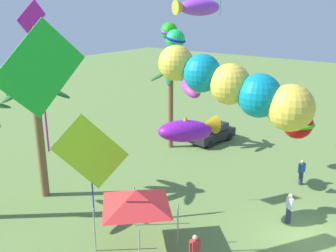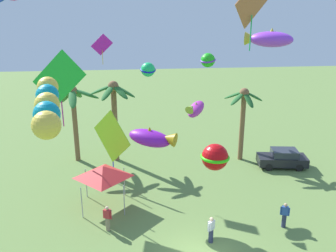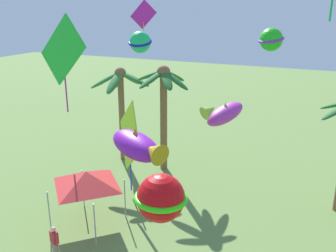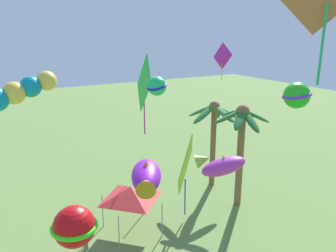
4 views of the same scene
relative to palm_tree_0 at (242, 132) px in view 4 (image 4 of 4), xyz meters
The scene contains 13 objects.
palm_tree_0 is the anchor object (origin of this frame).
palm_tree_2 3.33m from the palm_tree_0, behind, with size 3.99×4.05×6.49m.
spectator_0 11.22m from the palm_tree_0, 91.30° to the right, with size 0.51×0.36×1.59m.
festival_tent 7.99m from the palm_tree_0, 94.36° to the right, with size 2.86×2.86×2.85m.
kite_diamond_2 4.93m from the palm_tree_0, 115.62° to the right, with size 1.65×0.30×2.28m.
kite_diamond_3 4.43m from the palm_tree_0, 91.29° to the right, with size 2.70×2.64×5.15m.
kite_fish_4 8.39m from the palm_tree_0, 47.79° to the right, with size 1.83×2.19×1.25m.
kite_diamond_5 6.89m from the palm_tree_0, 120.71° to the right, with size 3.57×0.87×5.08m.
kite_ball_6 8.66m from the palm_tree_0, 71.67° to the right, with size 1.09×1.08×0.85m.
kite_ball_7 13.32m from the palm_tree_0, 65.23° to the right, with size 1.96×1.96×1.39m.
kite_tube_8 13.55m from the palm_tree_0, 100.40° to the right, with size 1.63×4.36×2.03m.
kite_fish_9 8.46m from the palm_tree_0, 72.08° to the right, with size 3.31×2.50×1.37m.
kite_ball_11 8.68m from the palm_tree_0, 27.94° to the right, with size 1.57×1.57×1.01m.
Camera 4 is at (10.78, -0.71, 11.30)m, focal length 35.76 mm.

